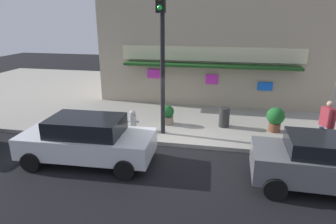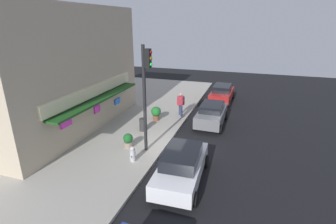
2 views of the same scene
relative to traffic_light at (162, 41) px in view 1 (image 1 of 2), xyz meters
name	(u,v)px [view 1 (image 1 of 2)]	position (x,y,z in m)	size (l,w,h in m)	color
ground_plane	(177,147)	(0.77, -0.82, -3.89)	(51.57, 51.57, 0.00)	black
sidewalk	(197,98)	(0.77, 6.07, -3.81)	(34.38, 13.77, 0.16)	#A39E93
corner_building	(215,27)	(1.56, 7.85, 0.23)	(12.20, 7.90, 7.93)	tan
traffic_light	(162,41)	(0.00, 0.00, 0.00)	(0.32, 0.58, 5.88)	black
fire_hydrant	(133,120)	(-1.35, 0.28, -3.32)	(0.53, 0.29, 0.84)	#B2B2B7
trash_can	(224,117)	(2.46, 1.37, -3.30)	(0.45, 0.45, 0.86)	#2D2D2D
pedestrian	(327,123)	(6.04, -0.24, -2.71)	(0.57, 0.57, 1.82)	navy
potted_plant_by_doorway	(275,118)	(4.55, 1.22, -3.14)	(0.73, 0.73, 1.04)	brown
potted_plant_by_window	(168,114)	(-0.03, 1.20, -3.28)	(0.57, 0.57, 0.86)	gray
parked_car_white	(87,139)	(-2.03, -2.56, -3.07)	(4.52, 2.20, 1.61)	silver
parked_car_grey	(326,163)	(5.36, -2.74, -3.07)	(4.08, 2.02, 1.58)	slate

